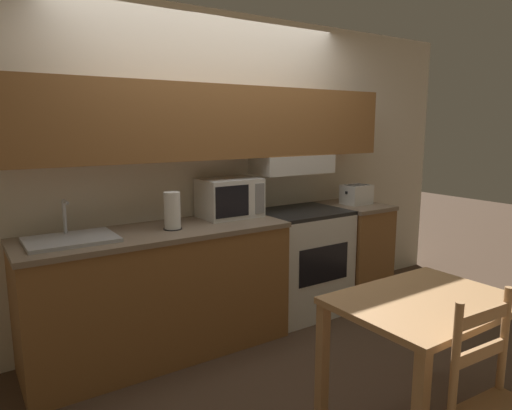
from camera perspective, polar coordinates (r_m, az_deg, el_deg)
ground_plane at (r=4.11m, az=-5.12°, el=-13.80°), size 16.00×16.00×0.00m
wall_back at (r=3.72m, az=-4.74°, el=6.77°), size 5.51×0.38×2.55m
lower_counter_main at (r=3.42m, az=-11.96°, el=-10.59°), size 1.89×0.65×0.92m
lower_counter_right_stub at (r=4.48m, az=11.93°, el=-5.67°), size 0.48×0.65×0.92m
stove_range at (r=4.08m, az=5.61°, el=-7.05°), size 0.75×0.61×0.92m
microwave at (r=3.66m, az=-3.32°, el=0.91°), size 0.47×0.34×0.31m
toaster at (r=4.37m, az=12.43°, el=1.32°), size 0.26×0.20×0.18m
sink_basin at (r=3.13m, az=-22.14°, el=-3.94°), size 0.55×0.40×0.25m
paper_towel_roll at (r=3.27m, az=-10.43°, el=-0.72°), size 0.13×0.13×0.27m
dining_table at (r=2.68m, az=20.33°, el=-13.24°), size 0.96×0.70×0.74m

